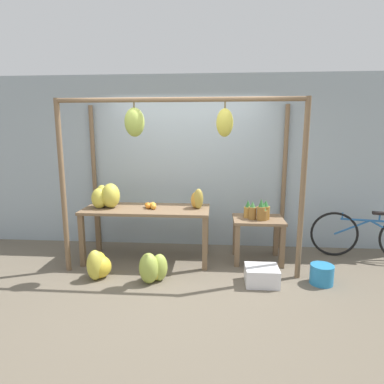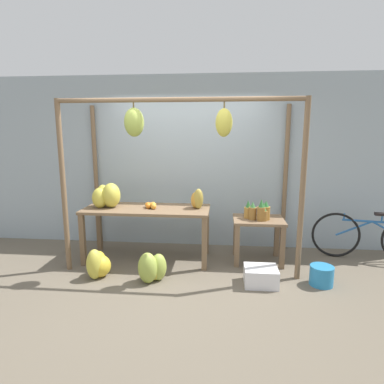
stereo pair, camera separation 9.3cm
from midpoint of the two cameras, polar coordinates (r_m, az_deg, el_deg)
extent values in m
plane|color=#665B4C|center=(4.36, -1.94, -15.18)|extent=(20.00, 20.00, 0.00)
cube|color=#99A8B2|center=(5.33, -0.12, 5.25)|extent=(8.00, 0.08, 2.80)
cylinder|color=brown|center=(4.62, -21.36, 0.72)|extent=(0.07, 0.07, 2.32)
cylinder|color=brown|center=(4.26, 19.63, 0.04)|extent=(0.07, 0.07, 2.32)
cylinder|color=brown|center=(5.64, -16.26, 2.67)|extent=(0.07, 0.07, 2.32)
cylinder|color=brown|center=(5.34, 16.74, 2.24)|extent=(0.07, 0.07, 2.32)
cylinder|color=brown|center=(4.12, -1.83, 16.11)|extent=(3.13, 0.06, 0.06)
cylinder|color=brown|center=(4.22, -9.72, 15.01)|extent=(0.02, 0.02, 0.06)
ellipsoid|color=#9EB247|center=(4.21, -9.63, 12.13)|extent=(0.25, 0.23, 0.36)
cylinder|color=brown|center=(4.08, 6.43, 15.14)|extent=(0.02, 0.02, 0.08)
ellipsoid|color=gold|center=(4.07, 6.37, 12.16)|extent=(0.21, 0.19, 0.35)
cube|color=brown|center=(4.78, -7.49, -3.04)|extent=(1.84, 0.72, 0.04)
cube|color=brown|center=(4.88, -18.35, -8.10)|extent=(0.07, 0.07, 0.76)
cube|color=brown|center=(4.48, 2.81, -9.21)|extent=(0.07, 0.07, 0.76)
cube|color=brown|center=(5.42, -15.71, -6.06)|extent=(0.07, 0.07, 0.76)
cube|color=brown|center=(5.07, 3.14, -6.83)|extent=(0.07, 0.07, 0.76)
cube|color=brown|center=(4.81, 12.29, -4.88)|extent=(0.73, 0.57, 0.04)
cube|color=brown|center=(4.65, 8.57, -9.50)|extent=(0.07, 0.07, 0.61)
cube|color=brown|center=(4.73, 16.31, -9.48)|extent=(0.07, 0.07, 0.61)
cube|color=brown|center=(5.10, 8.29, -7.68)|extent=(0.07, 0.07, 0.61)
cube|color=brown|center=(5.17, 15.34, -7.70)|extent=(0.07, 0.07, 0.61)
ellipsoid|color=gold|center=(4.87, -13.63, -0.58)|extent=(0.32, 0.35, 0.36)
ellipsoid|color=gold|center=(4.99, -15.03, -0.60)|extent=(0.28, 0.28, 0.33)
ellipsoid|color=gold|center=(4.88, -15.57, -1.02)|extent=(0.28, 0.27, 0.30)
sphere|color=orange|center=(4.79, -7.21, -2.28)|extent=(0.08, 0.08, 0.08)
sphere|color=orange|center=(4.82, -7.38, -2.24)|extent=(0.07, 0.07, 0.07)
sphere|color=orange|center=(4.66, -6.29, -2.59)|extent=(0.08, 0.08, 0.08)
sphere|color=orange|center=(4.79, -7.13, -2.31)|extent=(0.07, 0.07, 0.07)
sphere|color=orange|center=(4.85, -6.41, -2.15)|extent=(0.07, 0.07, 0.07)
sphere|color=orange|center=(4.75, -6.76, -2.35)|extent=(0.08, 0.08, 0.08)
sphere|color=orange|center=(4.76, -6.71, -2.38)|extent=(0.08, 0.08, 0.08)
sphere|color=orange|center=(4.70, -6.36, -2.39)|extent=(0.10, 0.10, 0.10)
sphere|color=orange|center=(4.72, -7.21, -2.47)|extent=(0.08, 0.08, 0.08)
cylinder|color=olive|center=(4.70, 13.15, -4.12)|extent=(0.12, 0.12, 0.14)
cone|color=#428442|center=(4.67, 13.21, -2.52)|extent=(0.08, 0.08, 0.13)
cylinder|color=olive|center=(4.72, 11.27, -3.76)|extent=(0.11, 0.11, 0.18)
cone|color=#428442|center=(4.69, 11.33, -2.20)|extent=(0.08, 0.08, 0.08)
cylinder|color=olive|center=(4.68, 12.74, -3.82)|extent=(0.12, 0.12, 0.20)
cone|color=#337538|center=(4.64, 12.81, -1.94)|extent=(0.08, 0.08, 0.12)
cylinder|color=#A3702D|center=(4.75, 13.53, -3.69)|extent=(0.12, 0.12, 0.19)
cone|color=#337538|center=(4.72, 13.60, -2.05)|extent=(0.08, 0.08, 0.09)
cylinder|color=#B27F38|center=(4.79, 10.47, -3.63)|extent=(0.11, 0.11, 0.16)
cone|color=#337538|center=(4.76, 10.52, -2.08)|extent=(0.08, 0.08, 0.11)
ellipsoid|color=gold|center=(4.51, -15.53, -12.57)|extent=(0.37, 0.36, 0.30)
ellipsoid|color=yellow|center=(4.57, -15.61, -12.05)|extent=(0.25, 0.27, 0.33)
ellipsoid|color=gold|center=(4.45, -16.33, -12.24)|extent=(0.28, 0.29, 0.40)
ellipsoid|color=#9EB247|center=(4.27, -5.34, -13.15)|extent=(0.29, 0.29, 0.36)
ellipsoid|color=gold|center=(4.31, -5.98, -13.42)|extent=(0.25, 0.27, 0.29)
ellipsoid|color=#9EB247|center=(4.21, -7.24, -13.24)|extent=(0.33, 0.31, 0.40)
cube|color=silver|center=(4.27, 12.76, -14.38)|extent=(0.41, 0.35, 0.23)
cylinder|color=teal|center=(4.48, 22.60, -13.55)|extent=(0.29, 0.29, 0.25)
torus|color=black|center=(5.43, 24.63, -6.95)|extent=(0.69, 0.16, 0.70)
cylinder|color=#235B9E|center=(5.47, 29.83, -4.59)|extent=(0.81, 0.17, 0.03)
cylinder|color=#235B9E|center=(5.44, 27.24, -5.77)|extent=(0.49, 0.11, 0.27)
cylinder|color=#235B9E|center=(5.49, 31.10, -4.12)|extent=(0.02, 0.02, 0.10)
cube|color=black|center=(5.47, 31.17, -3.41)|extent=(0.21, 0.11, 0.04)
cylinder|color=#235B9E|center=(5.37, 25.89, -3.94)|extent=(0.02, 0.02, 0.10)
ellipsoid|color=#B2993D|center=(4.64, 1.73, -1.23)|extent=(0.14, 0.12, 0.30)
ellipsoid|color=gold|center=(4.68, 1.24, -1.47)|extent=(0.21, 0.21, 0.24)
ellipsoid|color=#93A33D|center=(4.75, 1.64, -1.38)|extent=(0.19, 0.18, 0.23)
camera|label=1|loc=(0.05, -89.42, 0.11)|focal=30.00mm
camera|label=2|loc=(0.05, 90.58, -0.11)|focal=30.00mm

